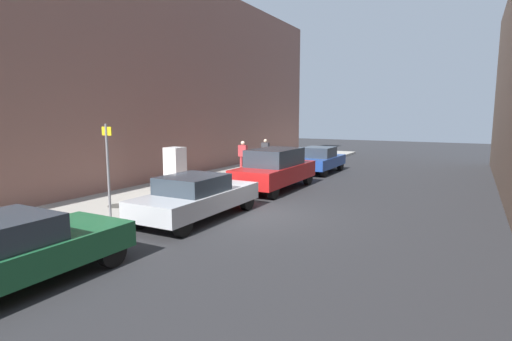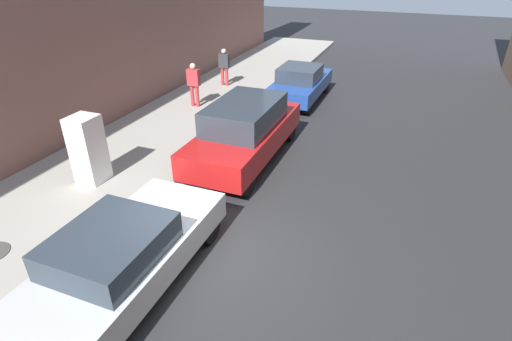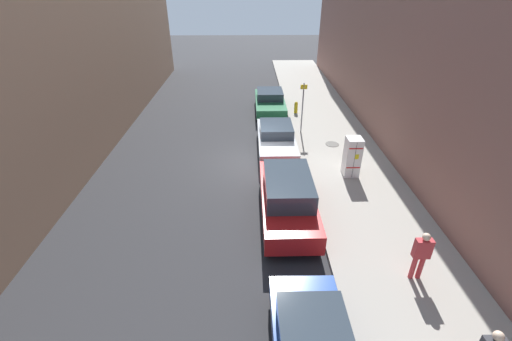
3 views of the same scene
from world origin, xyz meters
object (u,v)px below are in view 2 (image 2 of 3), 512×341
discarded_refrigerator (88,150)px  pedestrian_standing_near (194,82)px  parked_suv_red (245,131)px  parked_hatchback_blue (300,83)px  pedestrian_walking_far (224,65)px  parked_sedan_silver (121,257)px

discarded_refrigerator → pedestrian_standing_near: (-0.35, 5.99, 0.07)m
parked_suv_red → parked_hatchback_blue: 5.72m
discarded_refrigerator → parked_suv_red: discarded_refrigerator is taller
parked_suv_red → pedestrian_standing_near: bearing=137.4°
pedestrian_walking_far → parked_suv_red: 7.04m
pedestrian_standing_near → parked_sedan_silver: (3.44, -8.72, -0.39)m
pedestrian_walking_far → parked_sedan_silver: pedestrian_walking_far is taller
pedestrian_walking_far → pedestrian_standing_near: bearing=52.5°
parked_sedan_silver → parked_suv_red: bearing=90.0°
pedestrian_walking_far → parked_suv_red: size_ratio=0.33×
discarded_refrigerator → parked_sedan_silver: bearing=-41.4°
pedestrian_walking_far → parked_sedan_silver: bearing=67.0°
discarded_refrigerator → pedestrian_walking_far: (-0.47, 8.90, 0.04)m
pedestrian_walking_far → parked_suv_red: bearing=80.4°
parked_suv_red → parked_sedan_silver: bearing=-90.0°
pedestrian_standing_near → discarded_refrigerator: bearing=-25.5°
pedestrian_walking_far → parked_hatchback_blue: bearing=134.3°
discarded_refrigerator → parked_sedan_silver: 4.13m
pedestrian_standing_near → pedestrian_walking_far: bearing=153.8°
discarded_refrigerator → parked_suv_red: 4.19m
discarded_refrigerator → parked_suv_red: bearing=42.5°
parked_hatchback_blue → pedestrian_standing_near: bearing=-143.3°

